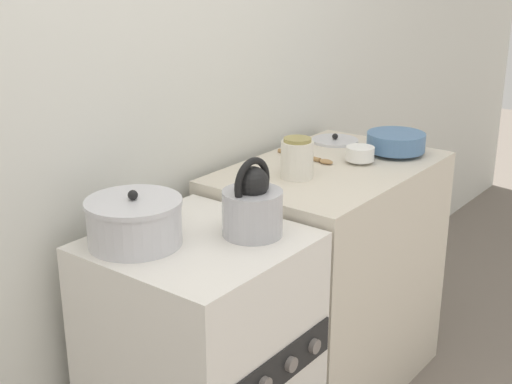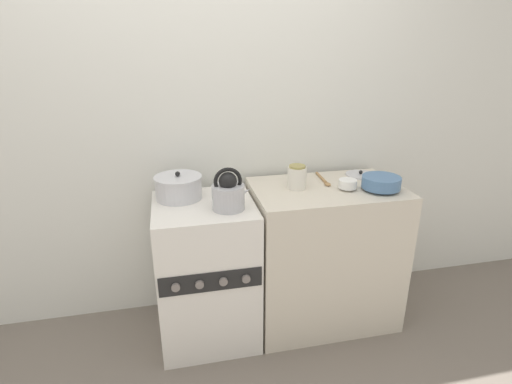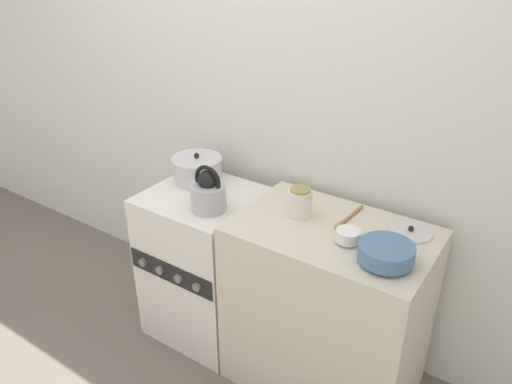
{
  "view_description": "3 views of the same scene",
  "coord_description": "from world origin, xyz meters",
  "px_view_note": "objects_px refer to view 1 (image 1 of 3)",
  "views": [
    {
      "loc": [
        -1.36,
        -0.98,
        1.65
      ],
      "look_at": [
        0.27,
        0.27,
        0.92
      ],
      "focal_mm": 50.0,
      "sensor_mm": 36.0,
      "label": 1
    },
    {
      "loc": [
        -0.15,
        -1.77,
        1.69
      ],
      "look_at": [
        0.29,
        0.25,
        0.91
      ],
      "focal_mm": 28.0,
      "sensor_mm": 36.0,
      "label": 2
    },
    {
      "loc": [
        1.48,
        -1.44,
        2.03
      ],
      "look_at": [
        0.31,
        0.3,
        0.95
      ],
      "focal_mm": 35.0,
      "sensor_mm": 36.0,
      "label": 3
    }
  ],
  "objects_px": {
    "enamel_bowl": "(396,142)",
    "storage_jar": "(297,158)",
    "kettle": "(253,205)",
    "cooking_pot": "(134,222)",
    "small_ceramic_bowl": "(360,154)",
    "stove": "(202,371)",
    "loose_pot_lid": "(335,140)"
  },
  "relations": [
    {
      "from": "stove",
      "to": "loose_pot_lid",
      "type": "xyz_separation_m",
      "value": [
        1.01,
        0.17,
        0.47
      ]
    },
    {
      "from": "kettle",
      "to": "small_ceramic_bowl",
      "type": "relative_size",
      "value": 2.22
    },
    {
      "from": "stove",
      "to": "enamel_bowl",
      "type": "distance_m",
      "value": 1.13
    },
    {
      "from": "stove",
      "to": "storage_jar",
      "type": "xyz_separation_m",
      "value": [
        0.55,
        0.04,
        0.53
      ]
    },
    {
      "from": "small_ceramic_bowl",
      "to": "loose_pot_lid",
      "type": "bearing_deg",
      "value": 49.11
    },
    {
      "from": "storage_jar",
      "to": "loose_pot_lid",
      "type": "bearing_deg",
      "value": 16.2
    },
    {
      "from": "cooking_pot",
      "to": "small_ceramic_bowl",
      "type": "distance_m",
      "value": 0.96
    },
    {
      "from": "kettle",
      "to": "loose_pot_lid",
      "type": "relative_size",
      "value": 1.23
    },
    {
      "from": "small_ceramic_bowl",
      "to": "loose_pot_lid",
      "type": "relative_size",
      "value": 0.55
    },
    {
      "from": "kettle",
      "to": "loose_pot_lid",
      "type": "xyz_separation_m",
      "value": [
        0.89,
        0.27,
        -0.05
      ]
    },
    {
      "from": "cooking_pot",
      "to": "storage_jar",
      "type": "distance_m",
      "value": 0.68
    },
    {
      "from": "storage_jar",
      "to": "stove",
      "type": "bearing_deg",
      "value": -175.98
    },
    {
      "from": "kettle",
      "to": "enamel_bowl",
      "type": "height_order",
      "value": "kettle"
    },
    {
      "from": "kettle",
      "to": "storage_jar",
      "type": "xyz_separation_m",
      "value": [
        0.42,
        0.13,
        0.01
      ]
    },
    {
      "from": "storage_jar",
      "to": "cooking_pot",
      "type": "bearing_deg",
      "value": 173.07
    },
    {
      "from": "small_ceramic_bowl",
      "to": "storage_jar",
      "type": "height_order",
      "value": "storage_jar"
    },
    {
      "from": "kettle",
      "to": "enamel_bowl",
      "type": "distance_m",
      "value": 0.88
    },
    {
      "from": "cooking_pot",
      "to": "kettle",
      "type": "bearing_deg",
      "value": -40.67
    },
    {
      "from": "enamel_bowl",
      "to": "small_ceramic_bowl",
      "type": "relative_size",
      "value": 2.11
    },
    {
      "from": "kettle",
      "to": "enamel_bowl",
      "type": "xyz_separation_m",
      "value": [
        0.88,
        0.0,
        -0.01
      ]
    },
    {
      "from": "stove",
      "to": "loose_pot_lid",
      "type": "height_order",
      "value": "loose_pot_lid"
    },
    {
      "from": "enamel_bowl",
      "to": "small_ceramic_bowl",
      "type": "bearing_deg",
      "value": 164.8
    },
    {
      "from": "kettle",
      "to": "small_ceramic_bowl",
      "type": "xyz_separation_m",
      "value": [
        0.7,
        0.05,
        -0.02
      ]
    },
    {
      "from": "stove",
      "to": "small_ceramic_bowl",
      "type": "relative_size",
      "value": 8.28
    },
    {
      "from": "stove",
      "to": "cooking_pot",
      "type": "bearing_deg",
      "value": 136.2
    },
    {
      "from": "stove",
      "to": "enamel_bowl",
      "type": "xyz_separation_m",
      "value": [
        1.0,
        -0.1,
        0.51
      ]
    },
    {
      "from": "enamel_bowl",
      "to": "storage_jar",
      "type": "distance_m",
      "value": 0.48
    },
    {
      "from": "stove",
      "to": "kettle",
      "type": "height_order",
      "value": "kettle"
    },
    {
      "from": "enamel_bowl",
      "to": "storage_jar",
      "type": "xyz_separation_m",
      "value": [
        -0.46,
        0.13,
        0.02
      ]
    },
    {
      "from": "kettle",
      "to": "cooking_pot",
      "type": "distance_m",
      "value": 0.33
    },
    {
      "from": "stove",
      "to": "loose_pot_lid",
      "type": "distance_m",
      "value": 1.13
    },
    {
      "from": "storage_jar",
      "to": "enamel_bowl",
      "type": "bearing_deg",
      "value": -16.34
    }
  ]
}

